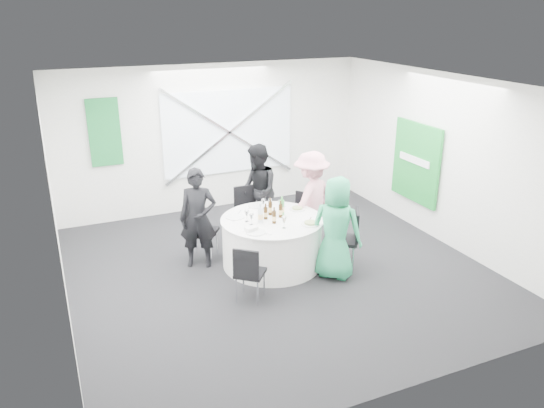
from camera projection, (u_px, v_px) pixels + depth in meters
name	position (u px, v px, depth m)	size (l,w,h in m)	color
floor	(277.00, 269.00, 8.10)	(6.00, 6.00, 0.00)	black
ceiling	(278.00, 84.00, 7.12)	(6.00, 6.00, 0.00)	white
wall_back	(213.00, 138.00, 10.18)	(6.00, 6.00, 0.00)	silver
wall_front	(407.00, 272.00, 5.04)	(6.00, 6.00, 0.00)	silver
wall_left	(54.00, 213.00, 6.48)	(6.00, 6.00, 0.00)	silver
wall_right	(443.00, 160.00, 8.74)	(6.00, 6.00, 0.00)	silver
window_panel	(229.00, 132.00, 10.23)	(2.60, 0.03, 1.60)	silver
window_brace_a	(229.00, 132.00, 10.19)	(0.05, 0.05, 3.16)	silver
window_brace_b	(229.00, 132.00, 10.19)	(0.05, 0.05, 3.16)	silver
green_banner	(105.00, 132.00, 9.28)	(0.55, 0.04, 1.20)	#166E31
green_sign	(416.00, 162.00, 9.30)	(0.05, 1.20, 1.40)	#19892F
banquet_table	(272.00, 242.00, 8.14)	(1.56, 1.56, 0.76)	silver
chair_back	(247.00, 208.00, 9.07)	(0.42, 0.43, 0.90)	black
chair_back_left	(197.00, 226.00, 8.28)	(0.60, 0.60, 0.94)	black
chair_back_right	(302.00, 214.00, 8.91)	(0.54, 0.54, 0.85)	black
chair_front_right	(348.00, 235.00, 7.95)	(0.59, 0.59, 0.95)	black
chair_front_left	(248.00, 270.00, 7.05)	(0.52, 0.52, 0.82)	black
person_man_back_left	(198.00, 218.00, 7.98)	(0.57, 0.37, 1.55)	black
person_man_back	(257.00, 191.00, 9.03)	(0.79, 0.43, 1.63)	black
person_woman_pink	(311.00, 199.00, 8.71)	(1.03, 0.48, 1.60)	pink
person_woman_green	(336.00, 228.00, 7.64)	(0.75, 0.49, 1.54)	#2BA069
plate_back	(257.00, 206.00, 8.51)	(0.27, 0.27, 0.01)	silver
plate_back_left	(235.00, 217.00, 8.06)	(0.28, 0.28, 0.01)	silver
plate_back_right	(297.00, 209.00, 8.37)	(0.24, 0.24, 0.04)	silver
plate_front_right	(310.00, 223.00, 7.80)	(0.28, 0.28, 0.04)	silver
plate_front_left	(256.00, 232.00, 7.52)	(0.28, 0.28, 0.01)	silver
napkin	(251.00, 229.00, 7.56)	(0.17, 0.11, 0.05)	silver
beer_bottle_a	(266.00, 213.00, 7.97)	(0.06, 0.06, 0.25)	#3B230A
beer_bottle_b	(270.00, 208.00, 8.13)	(0.06, 0.06, 0.27)	#3B230A
beer_bottle_c	(281.00, 211.00, 8.03)	(0.06, 0.06, 0.27)	#3B230A
beer_bottle_d	(274.00, 217.00, 7.81)	(0.06, 0.06, 0.26)	#3B230A
green_water_bottle	(282.00, 208.00, 8.12)	(0.08, 0.08, 0.30)	green
clear_water_bottle	(260.00, 215.00, 7.84)	(0.08, 0.08, 0.30)	silver
wine_glass_a	(263.00, 202.00, 8.34)	(0.07, 0.07, 0.17)	white
wine_glass_b	(247.00, 214.00, 7.87)	(0.07, 0.07, 0.17)	white
wine_glass_c	(284.00, 220.00, 7.63)	(0.07, 0.07, 0.17)	white
wine_glass_d	(280.00, 203.00, 8.28)	(0.07, 0.07, 0.17)	white
wine_glass_e	(251.00, 217.00, 7.75)	(0.07, 0.07, 0.17)	white
wine_glass_f	(270.00, 202.00, 8.34)	(0.07, 0.07, 0.17)	white
fork_a	(301.00, 210.00, 8.34)	(0.01, 0.15, 0.01)	silver
knife_a	(283.00, 206.00, 8.52)	(0.01, 0.15, 0.01)	silver
fork_b	(247.00, 231.00, 7.58)	(0.01, 0.15, 0.01)	silver
knife_b	(267.00, 234.00, 7.47)	(0.01, 0.15, 0.01)	silver
fork_c	(240.00, 212.00, 8.27)	(0.01, 0.15, 0.01)	silver
knife_c	(234.00, 220.00, 7.94)	(0.01, 0.15, 0.01)	silver
fork_d	(269.00, 205.00, 8.54)	(0.01, 0.15, 0.01)	silver
knife_d	(249.00, 208.00, 8.42)	(0.01, 0.15, 0.01)	silver
fork_e	(307.00, 226.00, 7.75)	(0.01, 0.15, 0.01)	silver
knife_e	(310.00, 219.00, 8.00)	(0.01, 0.15, 0.01)	silver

